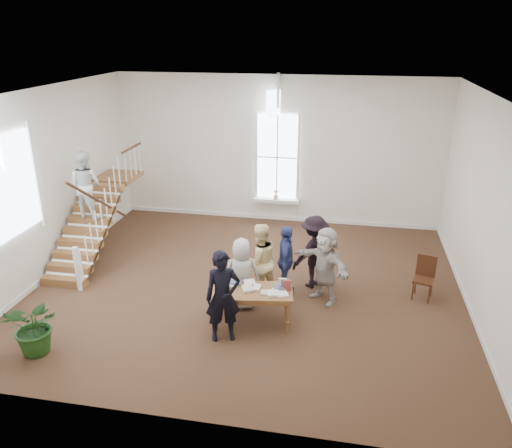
% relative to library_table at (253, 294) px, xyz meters
% --- Properties ---
extents(ground, '(10.00, 10.00, 0.00)m').
position_rel_library_table_xyz_m(ground, '(-0.41, 1.56, -0.69)').
color(ground, '#3F2918').
rests_on(ground, ground).
extents(room_shell, '(10.49, 10.00, 10.00)m').
position_rel_library_table_xyz_m(room_shell, '(-0.41, 5.95, -0.29)').
color(room_shell, white).
rests_on(room_shell, ground).
extents(staircase, '(1.10, 4.10, 2.92)m').
position_rel_library_table_xyz_m(staircase, '(-4.75, 2.31, 0.93)').
color(staircase, brown).
rests_on(staircase, ground).
extents(library_table, '(1.75, 1.07, 0.84)m').
position_rel_library_table_xyz_m(library_table, '(0.00, 0.00, 0.00)').
color(library_table, brown).
rests_on(library_table, ground).
extents(police_officer, '(0.80, 0.67, 1.88)m').
position_rel_library_table_xyz_m(police_officer, '(-0.46, -0.66, 0.25)').
color(police_officer, black).
rests_on(police_officer, ground).
extents(elderly_woman, '(0.90, 0.70, 1.62)m').
position_rel_library_table_xyz_m(elderly_woman, '(-0.36, 0.59, 0.12)').
color(elderly_woman, '#BCB5AE').
rests_on(elderly_woman, ground).
extents(person_yellow, '(1.10, 1.04, 1.79)m').
position_rel_library_table_xyz_m(person_yellow, '(-0.06, 1.09, 0.21)').
color(person_yellow, '#F9DF9C').
rests_on(person_yellow, ground).
extents(woman_cluster_a, '(0.47, 0.99, 1.65)m').
position_rel_library_table_xyz_m(woman_cluster_a, '(0.50, 1.40, 0.14)').
color(woman_cluster_a, '#374384').
rests_on(woman_cluster_a, ground).
extents(woman_cluster_b, '(1.28, 1.27, 1.77)m').
position_rel_library_table_xyz_m(woman_cluster_b, '(1.10, 1.85, 0.20)').
color(woman_cluster_b, black).
rests_on(woman_cluster_b, ground).
extents(woman_cluster_c, '(1.55, 1.50, 1.76)m').
position_rel_library_table_xyz_m(woman_cluster_c, '(1.40, 1.20, 0.19)').
color(woman_cluster_c, beige).
rests_on(woman_cluster_c, ground).
extents(floor_plant, '(1.12, 1.00, 1.13)m').
position_rel_library_table_xyz_m(floor_plant, '(-3.81, -1.76, -0.12)').
color(floor_plant, '#183C13').
rests_on(floor_plant, ground).
extents(side_chair, '(0.54, 0.54, 1.01)m').
position_rel_library_table_xyz_m(side_chair, '(3.62, 1.78, -0.13)').
color(side_chair, '#3B1E10').
rests_on(side_chair, ground).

